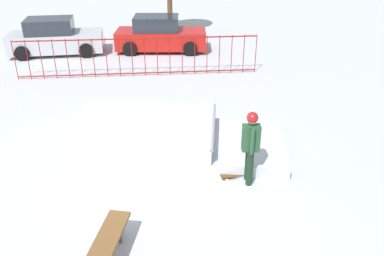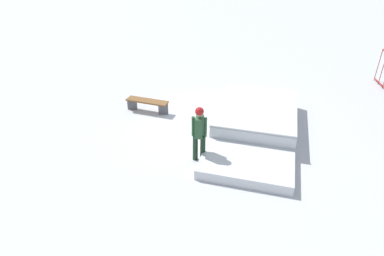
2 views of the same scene
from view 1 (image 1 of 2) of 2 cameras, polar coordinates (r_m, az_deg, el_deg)
ground_plane at (r=9.50m, az=-6.06°, el=-6.67°), size 60.00×60.00×0.00m
skate_ramp at (r=10.46m, az=-4.28°, el=-1.28°), size 5.84×3.74×0.74m
skater at (r=8.80m, az=8.30°, el=-2.05°), size 0.40×0.44×1.73m
skateboard at (r=9.41m, az=6.42°, el=-6.50°), size 0.81×0.31×0.09m
perimeter_fence at (r=15.76m, az=-7.61°, el=10.01°), size 9.18×0.52×1.50m
park_bench at (r=7.22m, az=-11.98°, el=-16.03°), size 0.84×1.65×0.48m
parked_car_silver at (r=19.58m, az=-18.85°, el=11.96°), size 4.13×1.97×1.60m
parked_car_red at (r=19.14m, az=-4.55°, el=12.95°), size 4.30×2.38×1.60m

